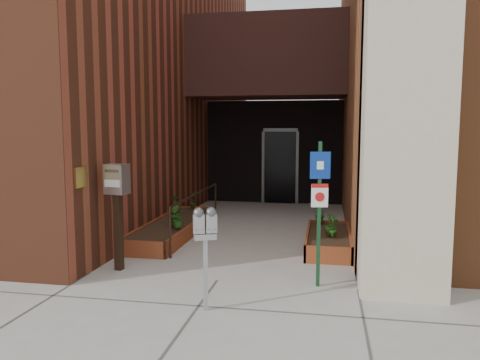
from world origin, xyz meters
The scene contains 15 objects.
ground centered at (0.00, 0.00, 0.00)m, with size 80.00×80.00×0.00m, color #9E9991.
architecture centered at (-0.18, 6.89, 4.98)m, with size 20.00×14.60×10.00m.
planter_left centered at (-1.55, 2.70, 0.13)m, with size 0.90×3.60×0.30m.
planter_right centered at (1.60, 2.20, 0.13)m, with size 0.80×2.20×0.30m.
handrail centered at (-1.05, 2.65, 0.75)m, with size 0.04×3.34×0.90m.
parking_meter centered at (0.12, -1.10, 0.99)m, with size 0.30×0.20×1.28m.
sign_post centered at (1.45, 0.02, 1.25)m, with size 0.28×0.09×2.03m.
payment_dropbox centered at (-1.63, 0.24, 1.20)m, with size 0.37×0.30×1.67m.
shrub_left_a centered at (-1.25, 2.07, 0.47)m, with size 0.31×0.31×0.35m, color #255E1A.
shrub_left_b centered at (-1.43, 2.35, 0.49)m, with size 0.21×0.21×0.39m, color #2A601B.
shrub_left_c centered at (-1.85, 3.65, 0.49)m, with size 0.21×0.21×0.38m, color #215317.
shrub_left_d centered at (-1.63, 4.30, 0.49)m, with size 0.20×0.20×0.38m, color #265518.
shrub_right_a centered at (1.64, 2.01, 0.49)m, with size 0.21×0.21×0.37m, color #275418.
shrub_right_b centered at (1.69, 1.84, 0.49)m, with size 0.20×0.20×0.38m, color #1B4F16.
shrub_right_c centered at (1.42, 3.10, 0.46)m, with size 0.28×0.28×0.32m, color #1F631C.
Camera 1 is at (1.54, -6.43, 2.22)m, focal length 35.00 mm.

